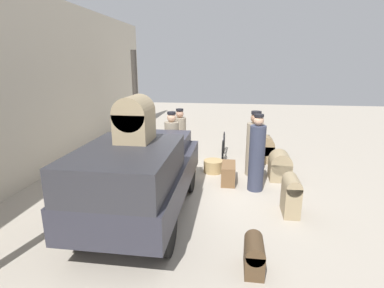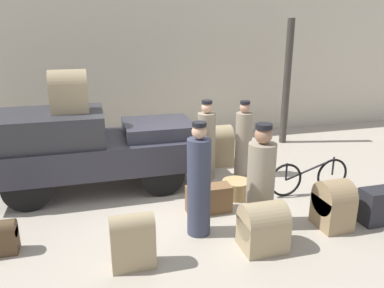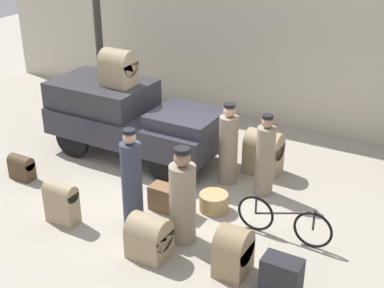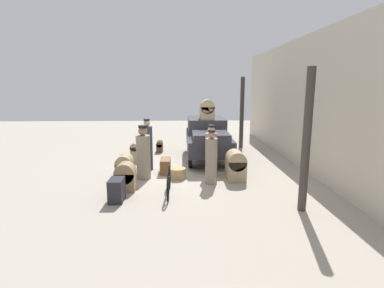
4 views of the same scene
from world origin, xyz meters
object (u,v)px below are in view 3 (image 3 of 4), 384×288
object	(u,v)px
truck	(129,116)
porter_lifting_near_truck	(183,200)
suitcase_tan_flat	(233,251)
suitcase_small_leather	(149,237)
trunk_large_brown	(61,202)
trunk_barrel_dark	(22,167)
trunk_on_truck_roof	(118,68)
porter_with_bicycle	(228,147)
porter_standing_middle	(132,181)
trunk_wicker_pale	(264,151)
bicycle	(284,221)
porter_carrying_trunk	(265,158)
trunk_umber_medium	(170,200)
suitcase_black_upright	(281,276)
wicker_basket	(214,202)

from	to	relation	value
truck	porter_lifting_near_truck	distance (m)	3.39
suitcase_tan_flat	suitcase_small_leather	size ratio (longest dim) A/B	1.11
truck	suitcase_tan_flat	distance (m)	4.50
trunk_large_brown	suitcase_tan_flat	distance (m)	3.15
trunk_barrel_dark	trunk_on_truck_roof	bearing A→B (deg)	62.59
porter_with_bicycle	porter_standing_middle	bearing A→B (deg)	-110.36
trunk_barrel_dark	suitcase_tan_flat	world-z (taller)	suitcase_tan_flat
trunk_wicker_pale	truck	bearing A→B (deg)	-167.32
bicycle	suitcase_small_leather	size ratio (longest dim) A/B	2.31
porter_carrying_trunk	porter_lifting_near_truck	bearing A→B (deg)	-105.62
trunk_barrel_dark	porter_standing_middle	bearing A→B (deg)	-3.98
porter_standing_middle	trunk_umber_medium	size ratio (longest dim) A/B	2.32
trunk_barrel_dark	trunk_large_brown	size ratio (longest dim) A/B	0.66
truck	suitcase_small_leather	size ratio (longest dim) A/B	5.35
porter_carrying_trunk	suitcase_small_leather	distance (m)	2.82
trunk_large_brown	trunk_on_truck_roof	bearing A→B (deg)	105.10
porter_carrying_trunk	suitcase_small_leather	world-z (taller)	porter_carrying_trunk
suitcase_tan_flat	trunk_umber_medium	bearing A→B (deg)	149.70
porter_with_bicycle	trunk_large_brown	distance (m)	3.28
porter_with_bicycle	suitcase_black_upright	distance (m)	3.33
suitcase_small_leather	porter_with_bicycle	bearing A→B (deg)	89.56
wicker_basket	trunk_barrel_dark	size ratio (longest dim) A/B	1.03
trunk_barrel_dark	porter_carrying_trunk	bearing A→B (deg)	22.55
suitcase_black_upright	suitcase_small_leather	distance (m)	2.12
porter_with_bicycle	trunk_wicker_pale	xyz separation A→B (m)	(0.45, 0.72, -0.29)
porter_carrying_trunk	suitcase_black_upright	xyz separation A→B (m)	(1.30, -2.48, -0.45)
truck	suitcase_small_leather	distance (m)	3.71
trunk_barrel_dark	trunk_wicker_pale	xyz separation A→B (m)	(4.07, 2.61, 0.20)
suitcase_black_upright	trunk_on_truck_roof	distance (m)	5.61
wicker_basket	suitcase_tan_flat	distance (m)	1.78
wicker_basket	suitcase_small_leather	distance (m)	1.71
porter_carrying_trunk	trunk_on_truck_roof	bearing A→B (deg)	177.48
suitcase_small_leather	suitcase_tan_flat	bearing A→B (deg)	11.25
porter_lifting_near_truck	trunk_barrel_dark	world-z (taller)	porter_lifting_near_truck
trunk_umber_medium	trunk_on_truck_roof	bearing A→B (deg)	144.42
porter_standing_middle	porter_carrying_trunk	bearing A→B (deg)	52.31
porter_carrying_trunk	porter_with_bicycle	world-z (taller)	porter_with_bicycle
wicker_basket	suitcase_tan_flat	bearing A→B (deg)	-53.35
porter_carrying_trunk	trunk_large_brown	xyz separation A→B (m)	(-2.63, -2.62, -0.33)
suitcase_small_leather	suitcase_black_upright	bearing A→B (deg)	5.09
trunk_large_brown	suitcase_tan_flat	bearing A→B (deg)	3.85
porter_with_bicycle	suitcase_small_leather	distance (m)	2.77
trunk_barrel_dark	trunk_umber_medium	world-z (taller)	trunk_barrel_dark
trunk_umber_medium	suitcase_small_leather	xyz separation A→B (m)	(0.40, -1.27, 0.11)
porter_with_bicycle	suitcase_black_upright	size ratio (longest dim) A/B	2.85
porter_with_bicycle	suitcase_black_upright	world-z (taller)	porter_with_bicycle
suitcase_small_leather	trunk_barrel_dark	bearing A→B (deg)	166.81
trunk_large_brown	suitcase_tan_flat	xyz separation A→B (m)	(3.14, 0.21, -0.02)
suitcase_black_upright	trunk_on_truck_roof	xyz separation A→B (m)	(-4.68, 2.63, 1.63)
truck	trunk_umber_medium	size ratio (longest dim) A/B	5.01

